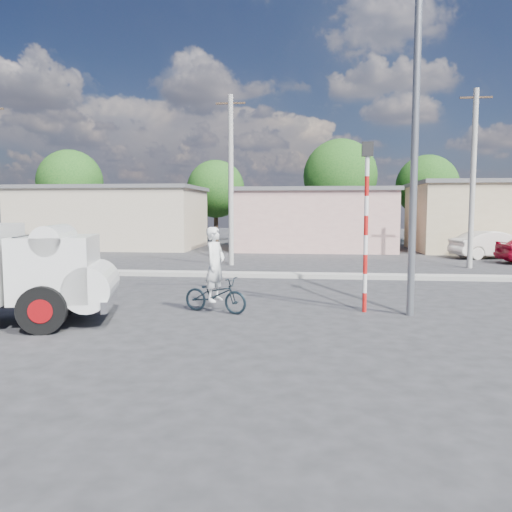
# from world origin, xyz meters

# --- Properties ---
(ground_plane) EXTENTS (120.00, 120.00, 0.00)m
(ground_plane) POSITION_xyz_m (0.00, 0.00, 0.00)
(ground_plane) COLOR #27272A
(ground_plane) RESTS_ON ground
(median) EXTENTS (40.00, 0.80, 0.16)m
(median) POSITION_xyz_m (0.00, 8.00, 0.08)
(median) COLOR #99968E
(median) RESTS_ON ground
(bicycle) EXTENTS (1.88, 1.14, 0.93)m
(bicycle) POSITION_xyz_m (-0.64, 1.01, 0.47)
(bicycle) COLOR black
(bicycle) RESTS_ON ground
(cyclist) EXTENTS (0.65, 0.81, 1.91)m
(cyclist) POSITION_xyz_m (-0.64, 1.01, 0.96)
(cyclist) COLOR white
(cyclist) RESTS_ON ground
(car_cream) EXTENTS (4.76, 2.66, 1.49)m
(car_cream) POSITION_xyz_m (11.69, 16.86, 0.74)
(car_cream) COLOR white
(car_cream) RESTS_ON ground
(traffic_pole) EXTENTS (0.28, 0.18, 4.36)m
(traffic_pole) POSITION_xyz_m (3.20, 1.50, 2.59)
(traffic_pole) COLOR red
(traffic_pole) RESTS_ON ground
(streetlight) EXTENTS (2.34, 0.22, 9.00)m
(streetlight) POSITION_xyz_m (4.14, 1.20, 4.96)
(streetlight) COLOR slate
(streetlight) RESTS_ON ground
(building_row) EXTENTS (37.80, 7.30, 4.44)m
(building_row) POSITION_xyz_m (1.10, 22.00, 2.13)
(building_row) COLOR beige
(building_row) RESTS_ON ground
(tree_row) EXTENTS (34.13, 7.32, 8.10)m
(tree_row) POSITION_xyz_m (-2.27, 28.62, 4.83)
(tree_row) COLOR #38281E
(tree_row) RESTS_ON ground
(utility_poles) EXTENTS (35.40, 0.24, 8.00)m
(utility_poles) POSITION_xyz_m (3.25, 12.00, 4.07)
(utility_poles) COLOR #99968E
(utility_poles) RESTS_ON ground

